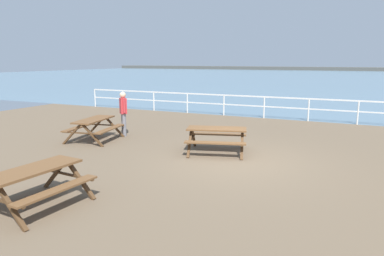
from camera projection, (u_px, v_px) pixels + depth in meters
The scene contains 8 objects.
ground_plane at pixel (236, 164), 9.97m from camera, with size 30.00×24.00×0.20m, color brown.
sea_band at pixel (335, 78), 56.99m from camera, with size 142.00×90.00×0.01m, color slate.
distant_shoreline at pixel (344, 71), 95.33m from camera, with size 142.00×6.00×1.80m, color #4C4C47.
seaward_railing at pixel (286, 104), 16.72m from camera, with size 23.07×0.07×1.08m.
picnic_table_near_left at pixel (35, 177), 6.78m from camera, with size 1.67×1.92×0.80m.
picnic_table_near_right at pixel (94, 124), 12.40m from camera, with size 1.80×2.03×0.80m.
picnic_table_mid_centre at pixel (217, 134), 10.76m from camera, with size 2.15×1.94×0.80m.
visitor at pixel (123, 111), 13.10m from camera, with size 0.41×0.39×1.66m.
Camera 1 is at (2.87, -9.23, 2.82)m, focal length 32.80 mm.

